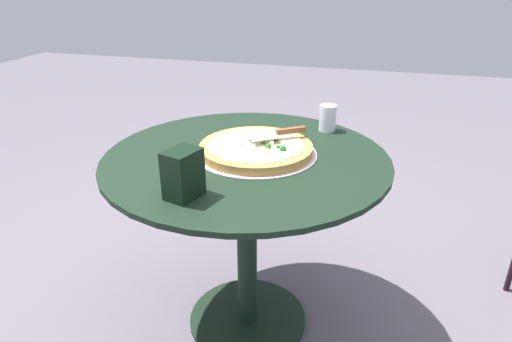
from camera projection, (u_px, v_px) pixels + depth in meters
The scene contains 6 objects.
ground_plane at pixel (248, 319), 1.81m from camera, with size 10.00×10.00×0.00m, color #615A63.
patio_table at pixel (247, 201), 1.58m from camera, with size 0.97×0.97×0.72m.
pizza_on_tray at pixel (256, 149), 1.51m from camera, with size 0.42×0.42×0.05m.
pizza_server at pixel (278, 133), 1.54m from camera, with size 0.20×0.16×0.02m.
drinking_cup at pixel (328, 118), 1.72m from camera, with size 0.06×0.06×0.10m, color white.
napkin_dispenser at pixel (183, 174), 1.21m from camera, with size 0.10×0.08×0.14m, color black.
Camera 1 is at (-0.40, 1.33, 1.31)m, focal length 31.24 mm.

